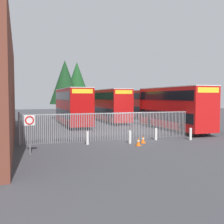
{
  "coord_description": "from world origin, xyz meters",
  "views": [
    {
      "loc": [
        -8.38,
        -20.22,
        3.43
      ],
      "look_at": [
        0.0,
        4.0,
        2.0
      ],
      "focal_mm": 43.67,
      "sensor_mm": 36.0,
      "label": 1
    }
  ],
  "objects_px": {
    "double_decker_bus_behind_fence_left": "(72,105)",
    "bollard_near_left": "(87,138)",
    "bollard_far_right": "(191,134)",
    "double_decker_bus_behind_fence_right": "(109,104)",
    "bollard_near_right": "(156,134)",
    "traffic_cone_by_gate": "(138,142)",
    "double_decker_bus_far_back": "(136,103)",
    "double_decker_bus_near_gate": "(173,107)",
    "bollard_center_front": "(130,137)",
    "traffic_cone_mid_forecourt": "(143,139)",
    "speed_limit_sign_post": "(30,125)"
  },
  "relations": [
    {
      "from": "double_decker_bus_far_back",
      "to": "bollard_near_right",
      "type": "distance_m",
      "value": 22.02
    },
    {
      "from": "double_decker_bus_far_back",
      "to": "bollard_far_right",
      "type": "distance_m",
      "value": 22.12
    },
    {
      "from": "traffic_cone_by_gate",
      "to": "traffic_cone_mid_forecourt",
      "type": "distance_m",
      "value": 1.14
    },
    {
      "from": "bollard_near_right",
      "to": "speed_limit_sign_post",
      "type": "bearing_deg",
      "value": -165.52
    },
    {
      "from": "double_decker_bus_behind_fence_right",
      "to": "traffic_cone_by_gate",
      "type": "distance_m",
      "value": 18.36
    },
    {
      "from": "double_decker_bus_near_gate",
      "to": "traffic_cone_mid_forecourt",
      "type": "height_order",
      "value": "double_decker_bus_near_gate"
    },
    {
      "from": "bollard_center_front",
      "to": "traffic_cone_mid_forecourt",
      "type": "height_order",
      "value": "bollard_center_front"
    },
    {
      "from": "double_decker_bus_behind_fence_left",
      "to": "bollard_near_left",
      "type": "bearing_deg",
      "value": -96.3
    },
    {
      "from": "double_decker_bus_behind_fence_right",
      "to": "double_decker_bus_near_gate",
      "type": "bearing_deg",
      "value": -73.19
    },
    {
      "from": "traffic_cone_mid_forecourt",
      "to": "speed_limit_sign_post",
      "type": "relative_size",
      "value": 0.25
    },
    {
      "from": "speed_limit_sign_post",
      "to": "traffic_cone_mid_forecourt",
      "type": "bearing_deg",
      "value": 10.32
    },
    {
      "from": "double_decker_bus_near_gate",
      "to": "bollard_near_right",
      "type": "relative_size",
      "value": 11.38
    },
    {
      "from": "double_decker_bus_behind_fence_right",
      "to": "bollard_center_front",
      "type": "bearing_deg",
      "value": -103.46
    },
    {
      "from": "double_decker_bus_behind_fence_left",
      "to": "bollard_far_right",
      "type": "relative_size",
      "value": 11.38
    },
    {
      "from": "bollard_near_right",
      "to": "traffic_cone_mid_forecourt",
      "type": "height_order",
      "value": "bollard_near_right"
    },
    {
      "from": "double_decker_bus_behind_fence_left",
      "to": "traffic_cone_by_gate",
      "type": "relative_size",
      "value": 18.32
    },
    {
      "from": "double_decker_bus_behind_fence_right",
      "to": "double_decker_bus_far_back",
      "type": "height_order",
      "value": "same"
    },
    {
      "from": "double_decker_bus_behind_fence_left",
      "to": "bollard_far_right",
      "type": "xyz_separation_m",
      "value": [
        6.81,
        -13.93,
        -1.95
      ]
    },
    {
      "from": "double_decker_bus_near_gate",
      "to": "double_decker_bus_far_back",
      "type": "distance_m",
      "value": 15.79
    },
    {
      "from": "double_decker_bus_near_gate",
      "to": "bollard_center_front",
      "type": "relative_size",
      "value": 11.38
    },
    {
      "from": "bollard_far_right",
      "to": "double_decker_bus_behind_fence_right",
      "type": "bearing_deg",
      "value": 94.08
    },
    {
      "from": "double_decker_bus_behind_fence_left",
      "to": "traffic_cone_by_gate",
      "type": "bearing_deg",
      "value": -83.16
    },
    {
      "from": "double_decker_bus_near_gate",
      "to": "double_decker_bus_behind_fence_right",
      "type": "distance_m",
      "value": 11.35
    },
    {
      "from": "bollard_far_right",
      "to": "traffic_cone_mid_forecourt",
      "type": "relative_size",
      "value": 1.61
    },
    {
      "from": "traffic_cone_mid_forecourt",
      "to": "double_decker_bus_behind_fence_right",
      "type": "bearing_deg",
      "value": 79.8
    },
    {
      "from": "bollard_near_left",
      "to": "traffic_cone_by_gate",
      "type": "bearing_deg",
      "value": -26.92
    },
    {
      "from": "double_decker_bus_near_gate",
      "to": "traffic_cone_by_gate",
      "type": "height_order",
      "value": "double_decker_bus_near_gate"
    },
    {
      "from": "bollard_near_right",
      "to": "double_decker_bus_far_back",
      "type": "bearing_deg",
      "value": 70.17
    },
    {
      "from": "double_decker_bus_behind_fence_left",
      "to": "traffic_cone_mid_forecourt",
      "type": "xyz_separation_m",
      "value": [
        2.56,
        -14.1,
        -2.13
      ]
    },
    {
      "from": "double_decker_bus_behind_fence_left",
      "to": "speed_limit_sign_post",
      "type": "relative_size",
      "value": 4.5
    },
    {
      "from": "bollard_near_right",
      "to": "speed_limit_sign_post",
      "type": "xyz_separation_m",
      "value": [
        -9.7,
        -2.51,
        1.3
      ]
    },
    {
      "from": "traffic_cone_by_gate",
      "to": "speed_limit_sign_post",
      "type": "bearing_deg",
      "value": -175.07
    },
    {
      "from": "double_decker_bus_behind_fence_left",
      "to": "bollard_near_right",
      "type": "height_order",
      "value": "double_decker_bus_behind_fence_left"
    },
    {
      "from": "double_decker_bus_behind_fence_left",
      "to": "traffic_cone_by_gate",
      "type": "xyz_separation_m",
      "value": [
        1.79,
        -14.94,
        -2.13
      ]
    },
    {
      "from": "double_decker_bus_behind_fence_right",
      "to": "bollard_near_left",
      "type": "bearing_deg",
      "value": -113.63
    },
    {
      "from": "double_decker_bus_far_back",
      "to": "bollard_center_front",
      "type": "distance_m",
      "value": 23.74
    },
    {
      "from": "double_decker_bus_far_back",
      "to": "traffic_cone_by_gate",
      "type": "height_order",
      "value": "double_decker_bus_far_back"
    },
    {
      "from": "bollard_near_right",
      "to": "traffic_cone_by_gate",
      "type": "distance_m",
      "value": 3.04
    },
    {
      "from": "bollard_near_left",
      "to": "bollard_near_right",
      "type": "distance_m",
      "value": 5.65
    },
    {
      "from": "bollard_near_right",
      "to": "bollard_far_right",
      "type": "height_order",
      "value": "same"
    },
    {
      "from": "bollard_near_right",
      "to": "double_decker_bus_behind_fence_left",
      "type": "bearing_deg",
      "value": 107.74
    },
    {
      "from": "double_decker_bus_behind_fence_right",
      "to": "traffic_cone_mid_forecourt",
      "type": "relative_size",
      "value": 18.32
    },
    {
      "from": "double_decker_bus_behind_fence_left",
      "to": "speed_limit_sign_post",
      "type": "xyz_separation_m",
      "value": [
        -5.52,
        -15.57,
        -0.65
      ]
    },
    {
      "from": "double_decker_bus_behind_fence_right",
      "to": "bollard_near_right",
      "type": "height_order",
      "value": "double_decker_bus_behind_fence_right"
    },
    {
      "from": "bollard_near_left",
      "to": "speed_limit_sign_post",
      "type": "distance_m",
      "value": 4.84
    },
    {
      "from": "bollard_near_left",
      "to": "bollard_far_right",
      "type": "bearing_deg",
      "value": -4.46
    },
    {
      "from": "double_decker_bus_near_gate",
      "to": "bollard_center_front",
      "type": "distance_m",
      "value": 9.57
    },
    {
      "from": "double_decker_bus_far_back",
      "to": "traffic_cone_mid_forecourt",
      "type": "bearing_deg",
      "value": -112.7
    },
    {
      "from": "double_decker_bus_far_back",
      "to": "bollard_far_right",
      "type": "xyz_separation_m",
      "value": [
        -4.81,
        -21.5,
        -1.95
      ]
    },
    {
      "from": "double_decker_bus_near_gate",
      "to": "bollard_far_right",
      "type": "height_order",
      "value": "double_decker_bus_near_gate"
    }
  ]
}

